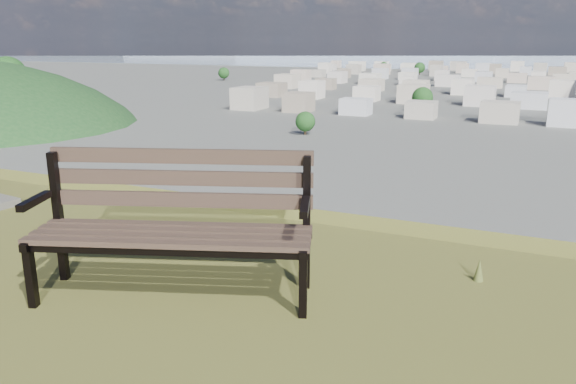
% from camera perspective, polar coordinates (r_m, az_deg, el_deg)
% --- Properties ---
extents(park_bench, '(2.06, 1.26, 1.03)m').
position_cam_1_polar(park_bench, '(4.12, -11.42, -2.42)').
color(park_bench, '#413025').
rests_on(park_bench, hilltop_mesa).
extents(city_blocks, '(395.00, 361.00, 7.00)m').
position_cam_1_polar(city_blocks, '(396.22, 24.31, 10.47)').
color(city_blocks, silver).
rests_on(city_blocks, ground).
extents(city_trees, '(406.52, 387.20, 9.98)m').
position_cam_1_polar(city_trees, '(322.15, 19.41, 10.40)').
color(city_trees, '#2D2216').
rests_on(city_trees, ground).
extents(bay_water, '(2400.00, 700.00, 0.12)m').
position_cam_1_polar(bay_water, '(901.48, 24.72, 12.11)').
color(bay_water, '#90A8B8').
rests_on(bay_water, ground).
extents(far_hills, '(2050.00, 340.00, 60.00)m').
position_cam_1_polar(far_hills, '(1405.45, 22.42, 14.00)').
color(far_hills, '#8892A9').
rests_on(far_hills, ground).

